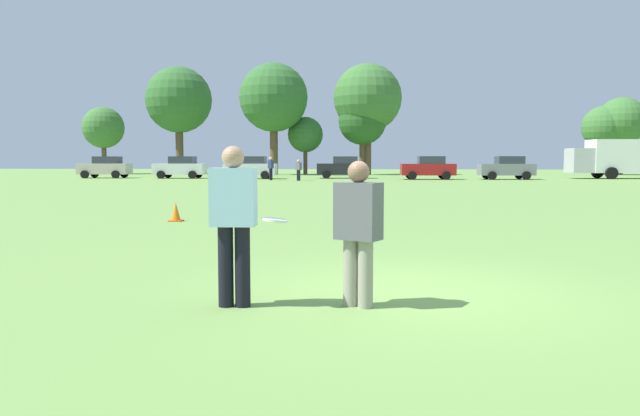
{
  "coord_description": "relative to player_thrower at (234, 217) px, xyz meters",
  "views": [
    {
      "loc": [
        -0.5,
        -7.19,
        1.57
      ],
      "look_at": [
        -1.13,
        -0.32,
        1.02
      ],
      "focal_mm": 34.09,
      "sensor_mm": 36.0,
      "label": 1
    }
  ],
  "objects": [
    {
      "name": "frisbee",
      "position": [
        0.44,
        -0.04,
        -0.03
      ],
      "size": [
        0.27,
        0.27,
        0.06
      ],
      "color": "white"
    },
    {
      "name": "parked_car_mid_right",
      "position": [
        -1.22,
        44.39,
        -0.04
      ],
      "size": [
        4.28,
        2.37,
        1.82
      ],
      "color": "black",
      "rests_on": "ground"
    },
    {
      "name": "parked_car_mid_left",
      "position": [
        -14.67,
        42.95,
        -0.04
      ],
      "size": [
        4.28,
        2.37,
        1.82
      ],
      "color": "silver",
      "rests_on": "ground"
    },
    {
      "name": "parked_car_near_right",
      "position": [
        5.63,
        42.06,
        -0.04
      ],
      "size": [
        4.28,
        2.37,
        1.82
      ],
      "color": "maroon",
      "rests_on": "ground"
    },
    {
      "name": "tree_center_elm",
      "position": [
        -8.89,
        55.32,
        6.83
      ],
      "size": [
        6.98,
        6.98,
        11.34
      ],
      "color": "brown",
      "rests_on": "ground"
    },
    {
      "name": "tree_west_maple",
      "position": [
        -19.68,
        58.02,
        6.96
      ],
      "size": [
        7.09,
        7.09,
        11.52
      ],
      "color": "brown",
      "rests_on": "ground"
    },
    {
      "name": "bystander_field_marshal",
      "position": [
        -4.17,
        38.16,
        -0.08
      ],
      "size": [
        0.49,
        0.46,
        1.56
      ],
      "color": "black",
      "rests_on": "ground"
    },
    {
      "name": "box_truck",
      "position": [
        21.73,
        45.44,
        0.79
      ],
      "size": [
        8.61,
        3.27,
        3.18
      ],
      "color": "white",
      "rests_on": "ground"
    },
    {
      "name": "tree_east_birch",
      "position": [
        -5.88,
        57.3,
        3.17
      ],
      "size": [
        3.7,
        3.7,
        6.02
      ],
      "color": "brown",
      "rests_on": "ground"
    },
    {
      "name": "bystander_far_jogger",
      "position": [
        -6.46,
        39.42,
        0.02
      ],
      "size": [
        0.4,
        0.54,
        1.75
      ],
      "color": "black",
      "rests_on": "ground"
    },
    {
      "name": "player_thrower",
      "position": [
        0.0,
        0.0,
        0.0
      ],
      "size": [
        0.48,
        0.29,
        1.71
      ],
      "color": "black",
      "rests_on": "ground"
    },
    {
      "name": "traffic_cone",
      "position": [
        -3.56,
        8.68,
        -0.74
      ],
      "size": [
        0.32,
        0.32,
        0.48
      ],
      "color": "#D8590C",
      "rests_on": "ground"
    },
    {
      "name": "tree_far_west_pine",
      "position": [
        24.56,
        58.21,
        3.85
      ],
      "size": [
        4.31,
        4.31,
        7.0
      ],
      "color": "brown",
      "rests_on": "ground"
    },
    {
      "name": "tree_west_oak",
      "position": [
        -27.78,
        57.14,
        4.0
      ],
      "size": [
        4.44,
        4.44,
        7.22
      ],
      "color": "brown",
      "rests_on": "ground"
    },
    {
      "name": "parked_car_far_right",
      "position": [
        11.75,
        42.57,
        -0.04
      ],
      "size": [
        4.28,
        2.37,
        1.82
      ],
      "color": "slate",
      "rests_on": "ground"
    },
    {
      "name": "tree_horizon_center",
      "position": [
        26.25,
        58.04,
        4.43
      ],
      "size": [
        4.83,
        4.83,
        7.84
      ],
      "color": "brown",
      "rests_on": "ground"
    },
    {
      "name": "tree_east_oak",
      "position": [
        0.1,
        56.22,
        4.48
      ],
      "size": [
        4.88,
        4.88,
        7.92
      ],
      "color": "brown",
      "rests_on": "ground"
    },
    {
      "name": "player_defender",
      "position": [
        1.32,
        0.11,
        -0.1
      ],
      "size": [
        0.53,
        0.45,
        1.56
      ],
      "color": "gray",
      "rests_on": "ground"
    },
    {
      "name": "parked_car_near_left",
      "position": [
        -21.27,
        43.2,
        -0.04
      ],
      "size": [
        4.28,
        2.37,
        1.82
      ],
      "color": "#B7AD99",
      "rests_on": "ground"
    },
    {
      "name": "parked_car_center",
      "position": [
        -8.6,
        42.45,
        -0.04
      ],
      "size": [
        4.28,
        2.37,
        1.82
      ],
      "color": "silver",
      "rests_on": "ground"
    },
    {
      "name": "tree_far_east_pine",
      "position": [
        0.62,
        56.57,
        6.84
      ],
      "size": [
        6.98,
        6.98,
        11.34
      ],
      "color": "brown",
      "rests_on": "ground"
    },
    {
      "name": "ground_plane",
      "position": [
        1.99,
        0.91,
        -0.97
      ],
      "size": [
        180.6,
        180.6,
        0.0
      ],
      "primitive_type": "plane",
      "color": "#6B9347"
    }
  ]
}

